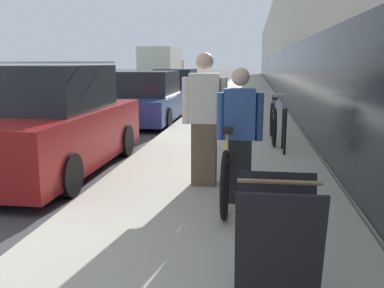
# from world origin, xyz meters

# --- Properties ---
(sidewalk_slab) EXTENTS (3.34, 70.00, 0.12)m
(sidewalk_slab) POSITION_xyz_m (4.79, 21.00, 0.06)
(sidewalk_slab) COLOR #B2AA99
(sidewalk_slab) RESTS_ON ground
(storefront_facade) EXTENTS (10.01, 70.00, 6.06)m
(storefront_facade) POSITION_xyz_m (11.49, 29.00, 3.02)
(storefront_facade) COLOR beige
(storefront_facade) RESTS_ON ground
(lawn_strip) EXTENTS (4.63, 70.00, 0.03)m
(lawn_strip) POSITION_xyz_m (-5.83, 25.00, 0.01)
(lawn_strip) COLOR #5B9347
(lawn_strip) RESTS_ON ground
(tandem_bicycle) EXTENTS (0.52, 2.64, 0.94)m
(tandem_bicycle) POSITION_xyz_m (4.99, 1.09, 0.52)
(tandem_bicycle) COLOR black
(tandem_bicycle) RESTS_ON sidewalk_slab
(person_rider) EXTENTS (0.54, 0.21, 1.60)m
(person_rider) POSITION_xyz_m (5.12, 0.76, 0.93)
(person_rider) COLOR black
(person_rider) RESTS_ON sidewalk_slab
(person_bystander) EXTENTS (0.61, 0.24, 1.79)m
(person_bystander) POSITION_xyz_m (4.62, 1.43, 1.02)
(person_bystander) COLOR brown
(person_bystander) RESTS_ON sidewalk_slab
(bike_rack_hoop) EXTENTS (0.05, 0.60, 0.84)m
(bike_rack_hoop) POSITION_xyz_m (5.86, 3.83, 0.64)
(bike_rack_hoop) COLOR black
(bike_rack_hoop) RESTS_ON sidewalk_slab
(cruiser_bike_nearest) EXTENTS (0.52, 1.90, 0.98)m
(cruiser_bike_nearest) POSITION_xyz_m (5.71, 4.92, 0.53)
(cruiser_bike_nearest) COLOR black
(cruiser_bike_nearest) RESTS_ON sidewalk_slab
(sandwich_board_sign) EXTENTS (0.56, 0.56, 0.90)m
(sandwich_board_sign) POSITION_xyz_m (5.45, -1.45, 0.57)
(sandwich_board_sign) COLOR black
(sandwich_board_sign) RESTS_ON sidewalk_slab
(parked_sedan_curbside) EXTENTS (1.82, 4.31, 1.80)m
(parked_sedan_curbside) POSITION_xyz_m (2.05, 2.30, 0.77)
(parked_sedan_curbside) COLOR maroon
(parked_sedan_curbside) RESTS_ON ground
(vintage_roadster_curbside) EXTENTS (1.98, 4.53, 1.52)m
(vintage_roadster_curbside) POSITION_xyz_m (2.11, 8.28, 0.68)
(vintage_roadster_curbside) COLOR navy
(vintage_roadster_curbside) RESTS_ON ground
(parked_sedan_far) EXTENTS (1.84, 4.09, 1.50)m
(parked_sedan_far) POSITION_xyz_m (2.06, 13.57, 0.68)
(parked_sedan_far) COLOR black
(parked_sedan_far) RESTS_ON ground
(moving_truck) EXTENTS (2.49, 6.36, 2.85)m
(moving_truck) POSITION_xyz_m (-1.63, 28.13, 1.44)
(moving_truck) COLOR orange
(moving_truck) RESTS_ON ground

